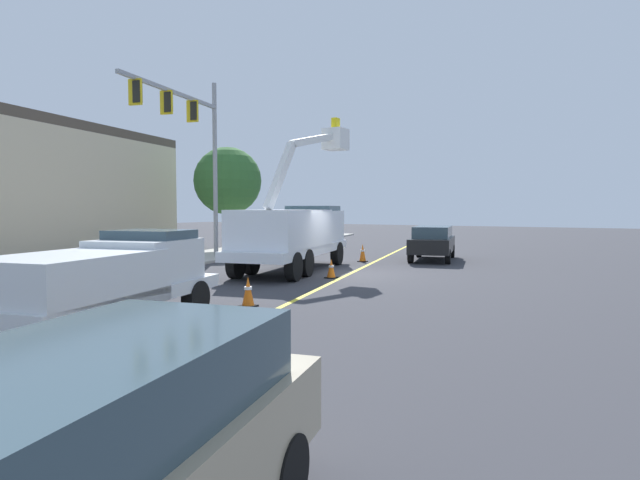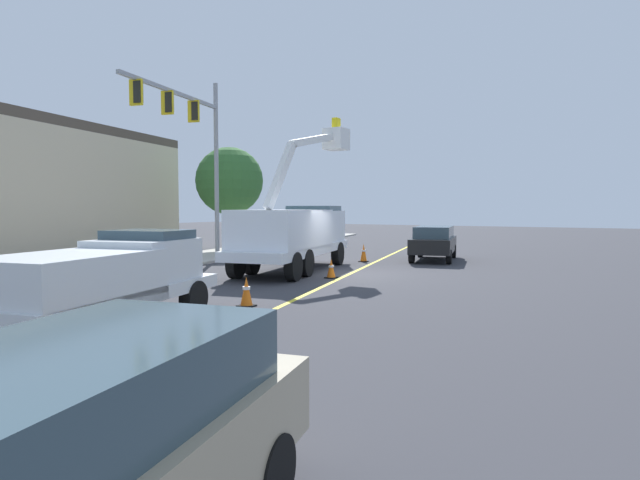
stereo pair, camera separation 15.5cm
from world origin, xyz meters
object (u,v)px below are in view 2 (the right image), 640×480
Objects in this scene: trailing_sedan at (27,477)px; traffic_cone_leading at (93,353)px; utility_bucket_truck at (294,232)px; service_pickup_truck at (106,277)px; passing_minivan at (434,241)px; traffic_cone_mid_front at (246,292)px; traffic_signal_mast at (192,134)px; traffic_cone_mid_rear at (331,269)px; traffic_cone_trailing at (364,253)px.

traffic_cone_leading is (3.39, 3.98, -0.63)m from trailing_sedan.
utility_bucket_truck is 11.12m from service_pickup_truck.
traffic_cone_mid_front is at bearing 177.98° from passing_minivan.
service_pickup_truck is at bearing -144.36° from traffic_signal_mast.
traffic_cone_leading is at bearing -160.60° from utility_bucket_truck.
utility_bucket_truck is 12.26× the size of traffic_cone_leading.
service_pickup_truck is 1.16× the size of trailing_sedan.
service_pickup_truck is 8.32× the size of traffic_cone_mid_rear.
trailing_sedan reaches higher than traffic_cone_mid_front.
traffic_signal_mast reaches higher than traffic_cone_mid_rear.
traffic_cone_trailing is at bearing 10.39° from traffic_cone_mid_front.
trailing_sedan is at bearing -152.40° from utility_bucket_truck.
service_pickup_truck is 15.63m from traffic_cone_trailing.
traffic_cone_leading is (-20.07, -0.88, -0.63)m from passing_minivan.
passing_minivan is 1.00× the size of trailing_sedan.
traffic_cone_mid_front is 1.11× the size of traffic_cone_mid_rear.
passing_minivan reaches higher than traffic_cone_leading.
utility_bucket_truck is at bearing 168.25° from traffic_cone_trailing.
traffic_cone_mid_front is at bearing -169.61° from traffic_cone_trailing.
utility_bucket_truck is at bearing 152.61° from passing_minivan.
traffic_signal_mast is (0.10, 5.65, 4.42)m from utility_bucket_truck.
traffic_cone_mid_rear is at bearing -166.25° from traffic_cone_trailing.
traffic_signal_mast reaches higher than passing_minivan.
utility_bucket_truck is 7.17m from traffic_signal_mast.
traffic_cone_mid_front is (5.64, 1.39, 0.05)m from traffic_cone_leading.
trailing_sedan reaches higher than traffic_cone_mid_rear.
traffic_cone_mid_rear reaches higher than traffic_cone_leading.
traffic_cone_mid_rear is (6.01, 0.73, -0.04)m from traffic_cone_mid_front.
traffic_cone_trailing is (-2.43, 2.71, -0.54)m from passing_minivan.
utility_bucket_truck is 0.97× the size of traffic_signal_mast.
utility_bucket_truck is at bearing -91.05° from traffic_signal_mast.
traffic_cone_mid_front is 6.06m from traffic_cone_mid_rear.
traffic_cone_mid_front is 0.90× the size of traffic_cone_trailing.
traffic_cone_mid_rear is 6.17m from traffic_cone_trailing.
passing_minivan is 20.10m from traffic_cone_leading.
traffic_cone_mid_rear is (11.65, 2.13, 0.01)m from traffic_cone_leading.
service_pickup_truck is 0.67× the size of traffic_signal_mast.
utility_bucket_truck is 4.92m from traffic_cone_trailing.
traffic_cone_leading is 0.80× the size of traffic_cone_trailing.
traffic_signal_mast reaches higher than utility_bucket_truck.
passing_minivan is at bearing 11.72° from trailing_sedan.
traffic_cone_mid_rear is at bearing 22.10° from trailing_sedan.
utility_bucket_truck is 13.80m from traffic_cone_leading.
traffic_cone_leading is (-12.96, -4.57, -1.26)m from utility_bucket_truck.
traffic_signal_mast is at bearing 88.95° from utility_bucket_truck.
traffic_signal_mast is at bearing 40.78° from trailing_sedan.
traffic_signal_mast is at bearing 38.01° from traffic_cone_leading.
traffic_cone_mid_rear is at bearing 10.34° from traffic_cone_leading.
traffic_cone_trailing is at bearing 11.51° from traffic_cone_leading.
utility_bucket_truck reaches higher than traffic_cone_mid_front.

